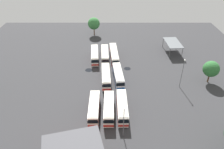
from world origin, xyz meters
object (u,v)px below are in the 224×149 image
bus_row0_slot0 (95,55)px  lamp_post_near_entrance (182,73)px  bus_row0_slot2 (114,54)px  lamp_post_mid_lot (124,121)px  bus_row2_slot1 (109,108)px  bus_row2_slot2 (122,107)px  bus_row1_slot2 (118,76)px  tree_west_edge (94,24)px  tree_east_edge (211,69)px  bus_row0_slot1 (105,55)px  bus_row2_slot0 (94,108)px  maintenance_shelter (173,43)px  bus_row1_slot1 (106,76)px

bus_row0_slot0 → lamp_post_near_entrance: lamp_post_near_entrance is taller
bus_row0_slot2 → lamp_post_mid_lot: lamp_post_mid_lot is taller
bus_row2_slot1 → bus_row2_slot2: bearing=96.2°
bus_row1_slot2 → tree_west_edge: tree_west_edge is taller
tree_west_edge → tree_east_edge: bearing=45.2°
bus_row0_slot1 → bus_row2_slot1: (28.42, 1.79, -0.00)m
bus_row0_slot1 → bus_row1_slot2: (13.63, 4.45, -0.00)m
bus_row2_slot0 → bus_row2_slot2: 7.02m
bus_row0_slot2 → maintenance_shelter: (-5.18, 22.26, 2.10)m
bus_row1_slot2 → lamp_post_mid_lot: size_ratio=1.34×
bus_row1_slot1 → bus_row2_slot0: bearing=-10.3°
maintenance_shelter → bus_row2_slot2: bearing=-31.3°
bus_row2_slot1 → bus_row2_slot2: 3.35m
bus_row0_slot2 → lamp_post_mid_lot: (36.09, 1.80, 2.82)m
bus_row2_slot2 → bus_row1_slot1: bearing=-162.6°
bus_row1_slot1 → bus_row2_slot2: size_ratio=1.04×
bus_row2_slot2 → lamp_post_mid_lot: lamp_post_mid_lot is taller
bus_row0_slot1 → bus_row0_slot2: 3.28m
bus_row1_slot2 → bus_row2_slot1: size_ratio=1.08×
bus_row2_slot0 → bus_row1_slot2: bearing=156.7°
bus_row2_slot1 → bus_row2_slot2: size_ratio=0.94×
bus_row2_slot0 → tree_east_edge: size_ratio=1.50×
bus_row1_slot2 → maintenance_shelter: bearing=132.3°
bus_row1_slot1 → bus_row1_slot2: 3.75m
bus_row1_slot2 → lamp_post_mid_lot: bearing=1.6°
bus_row0_slot0 → bus_row2_slot1: same height
bus_row0_slot0 → lamp_post_mid_lot: lamp_post_mid_lot is taller
tree_east_edge → bus_row0_slot0: bearing=-111.6°
bus_row2_slot0 → lamp_post_mid_lot: (7.36, 6.96, 2.82)m
bus_row0_slot0 → bus_row0_slot1: size_ratio=1.02×
bus_row1_slot1 → bus_row2_slot1: bearing=4.2°
bus_row2_slot2 → tree_west_edge: (-50.92, -10.60, 3.42)m
bus_row0_slot1 → maintenance_shelter: bearing=102.2°
bus_row1_slot1 → bus_row2_slot2: (14.03, 4.40, -0.00)m
lamp_post_near_entrance → tree_east_edge: lamp_post_near_entrance is taller
bus_row1_slot2 → tree_east_edge: size_ratio=1.60×
maintenance_shelter → lamp_post_near_entrance: (22.47, -2.85, 1.10)m
lamp_post_mid_lot → tree_west_edge: bearing=-169.8°
bus_row1_slot1 → lamp_post_near_entrance: 22.38m
maintenance_shelter → bus_row1_slot2: bearing=-47.7°
bus_row0_slot1 → bus_row2_slot0: 28.43m
bus_row2_slot1 → tree_west_edge: tree_west_edge is taller
bus_row1_slot1 → lamp_post_mid_lot: (21.71, 4.35, 2.82)m
tree_west_edge → bus_row0_slot0: bearing=4.6°
bus_row0_slot0 → tree_east_edge: 38.51m
bus_row2_slot0 → lamp_post_mid_lot: size_ratio=1.26×
bus_row2_slot2 → lamp_post_mid_lot: (7.67, -0.05, 2.82)m
bus_row0_slot0 → bus_row0_slot2: (-0.56, 6.91, 0.00)m
bus_row0_slot2 → bus_row1_slot2: same height
bus_row0_slot2 → tree_east_edge: size_ratio=1.92×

